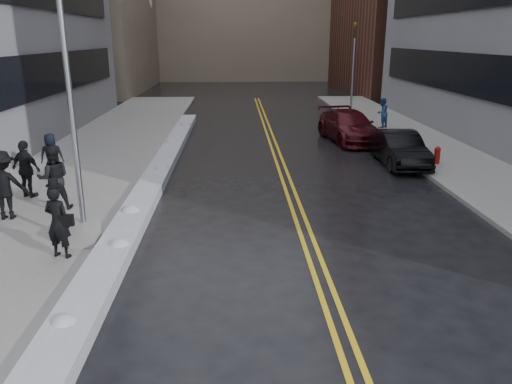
{
  "coord_description": "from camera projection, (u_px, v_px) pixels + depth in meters",
  "views": [
    {
      "loc": [
        0.58,
        -10.02,
        5.23
      ],
      "look_at": [
        1.11,
        2.6,
        1.3
      ],
      "focal_mm": 35.0,
      "sensor_mm": 36.0,
      "label": 1
    }
  ],
  "objects": [
    {
      "name": "car_black",
      "position": [
        399.0,
        149.0,
        21.07
      ],
      "size": [
        1.54,
        4.38,
        1.44
      ],
      "primitive_type": "imported",
      "rotation": [
        0.0,
        0.0,
        -0.0
      ],
      "color": "black",
      "rests_on": "ground"
    },
    {
      "name": "sidewalk_west",
      "position": [
        81.0,
        169.0,
        20.38
      ],
      "size": [
        5.5,
        50.0,
        0.15
      ],
      "primitive_type": "cube",
      "color": "gray",
      "rests_on": "ground"
    },
    {
      "name": "car_maroon",
      "position": [
        349.0,
        126.0,
        25.96
      ],
      "size": [
        2.88,
        5.66,
        1.57
      ],
      "primitive_type": "imported",
      "rotation": [
        0.0,
        0.0,
        0.13
      ],
      "color": "#3A090E",
      "rests_on": "ground"
    },
    {
      "name": "sidewalk_east",
      "position": [
        459.0,
        165.0,
        21.0
      ],
      "size": [
        4.0,
        50.0,
        0.15
      ],
      "primitive_type": "cube",
      "color": "gray",
      "rests_on": "ground"
    },
    {
      "name": "pedestrian_b",
      "position": [
        54.0,
        178.0,
        15.15
      ],
      "size": [
        1.14,
        1.0,
        1.97
      ],
      "primitive_type": "imported",
      "rotation": [
        0.0,
        0.0,
        3.45
      ],
      "color": "black",
      "rests_on": "sidewalk_west"
    },
    {
      "name": "ground",
      "position": [
        211.0,
        283.0,
        11.09
      ],
      "size": [
        160.0,
        160.0,
        0.0
      ],
      "primitive_type": "plane",
      "color": "black",
      "rests_on": "ground"
    },
    {
      "name": "fire_hydrant",
      "position": [
        437.0,
        154.0,
        20.82
      ],
      "size": [
        0.26,
        0.26,
        0.73
      ],
      "color": "maroon",
      "rests_on": "sidewalk_east"
    },
    {
      "name": "pedestrian_e",
      "position": [
        4.0,
        185.0,
        14.34
      ],
      "size": [
        1.4,
        0.94,
        2.02
      ],
      "primitive_type": "imported",
      "rotation": [
        0.0,
        0.0,
        3.3
      ],
      "color": "black",
      "rests_on": "sidewalk_west"
    },
    {
      "name": "lane_line_left",
      "position": [
        279.0,
        169.0,
        20.72
      ],
      "size": [
        0.12,
        50.0,
        0.01
      ],
      "primitive_type": "cube",
      "color": "gold",
      "rests_on": "ground"
    },
    {
      "name": "traffic_signal",
      "position": [
        353.0,
        66.0,
        33.31
      ],
      "size": [
        0.16,
        0.2,
        6.0
      ],
      "color": "gray",
      "rests_on": "sidewalk_east"
    },
    {
      "name": "pedestrian_d",
      "position": [
        26.0,
        169.0,
        16.3
      ],
      "size": [
        1.21,
        0.89,
        1.9
      ],
      "primitive_type": "imported",
      "rotation": [
        0.0,
        0.0,
        2.71
      ],
      "color": "black",
      "rests_on": "sidewalk_west"
    },
    {
      "name": "snow_ridge",
      "position": [
        155.0,
        179.0,
        18.57
      ],
      "size": [
        0.9,
        30.0,
        0.34
      ],
      "primitive_type": "cube",
      "color": "silver",
      "rests_on": "ground"
    },
    {
      "name": "lamppost",
      "position": [
        76.0,
        153.0,
        12.11
      ],
      "size": [
        0.65,
        0.65,
        7.62
      ],
      "color": "gray",
      "rests_on": "sidewalk_west"
    },
    {
      "name": "pedestrian_east",
      "position": [
        382.0,
        113.0,
        29.04
      ],
      "size": [
        1.05,
        1.04,
        1.71
      ],
      "primitive_type": "imported",
      "rotation": [
        0.0,
        0.0,
        3.87
      ],
      "color": "navy",
      "rests_on": "sidewalk_east"
    },
    {
      "name": "pedestrian_fedora",
      "position": [
        58.0,
        222.0,
        11.82
      ],
      "size": [
        0.75,
        0.6,
        1.78
      ],
      "primitive_type": "imported",
      "rotation": [
        0.0,
        0.0,
        2.84
      ],
      "color": "black",
      "rests_on": "sidewalk_west"
    },
    {
      "name": "pedestrian_c",
      "position": [
        52.0,
        156.0,
        18.61
      ],
      "size": [
        0.93,
        0.73,
        1.69
      ],
      "primitive_type": "imported",
      "rotation": [
        0.0,
        0.0,
        3.39
      ],
      "color": "black",
      "rests_on": "sidewalk_west"
    },
    {
      "name": "lane_line_right",
      "position": [
        286.0,
        168.0,
        20.73
      ],
      "size": [
        0.12,
        50.0,
        0.01
      ],
      "primitive_type": "cube",
      "color": "gold",
      "rests_on": "ground"
    }
  ]
}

